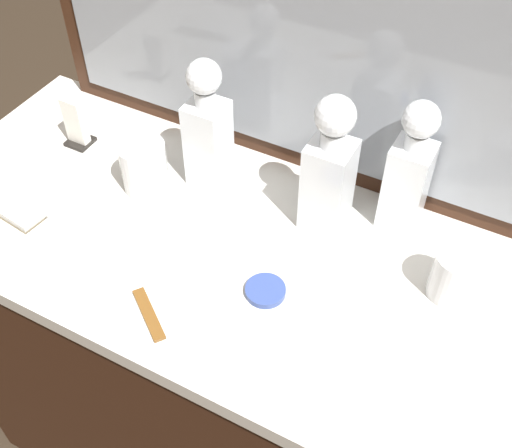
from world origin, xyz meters
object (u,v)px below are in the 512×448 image
at_px(crystal_decanter_far_left, 329,176).
at_px(napkin_holder, 76,126).
at_px(crystal_decanter_left, 208,136).
at_px(crystal_tumbler_front, 144,169).
at_px(silver_brush_right, 8,207).
at_px(crystal_tumbler_right, 453,277).
at_px(tortoiseshell_comb, 149,314).
at_px(crystal_decanter_right, 408,178).
at_px(porcelain_dish, 265,291).

height_order(crystal_decanter_far_left, napkin_holder, crystal_decanter_far_left).
bearing_deg(crystal_decanter_left, crystal_tumbler_front, -140.92).
distance_m(crystal_decanter_left, silver_brush_right, 0.40).
bearing_deg(crystal_decanter_left, crystal_decanter_far_left, -0.33).
relative_size(crystal_tumbler_front, silver_brush_right, 0.64).
distance_m(crystal_tumbler_right, tortoiseshell_comb, 0.50).
height_order(crystal_tumbler_front, crystal_tumbler_right, crystal_tumbler_front).
bearing_deg(crystal_decanter_far_left, tortoiseshell_comb, -116.56).
xyz_separation_m(crystal_decanter_far_left, napkin_holder, (-0.55, -0.03, -0.07)).
height_order(crystal_decanter_left, crystal_decanter_right, crystal_decanter_left).
bearing_deg(crystal_decanter_left, porcelain_dish, -41.62).
bearing_deg(silver_brush_right, crystal_tumbler_right, 14.32).
distance_m(crystal_tumbler_right, porcelain_dish, 0.31).
distance_m(porcelain_dish, napkin_holder, 0.56).
xyz_separation_m(crystal_decanter_right, porcelain_dish, (-0.14, -0.27, -0.10)).
bearing_deg(napkin_holder, tortoiseshell_comb, -38.09).
bearing_deg(napkin_holder, crystal_decanter_right, 8.42).
height_order(crystal_decanter_left, crystal_tumbler_right, crystal_decanter_left).
height_order(porcelain_dish, tortoiseshell_comb, porcelain_dish).
bearing_deg(crystal_decanter_far_left, crystal_decanter_left, 179.67).
bearing_deg(crystal_tumbler_front, crystal_tumbler_right, 2.14).
bearing_deg(napkin_holder, silver_brush_right, -86.95).
bearing_deg(crystal_decanter_right, crystal_decanter_left, -169.93).
height_order(crystal_decanter_right, porcelain_dish, crystal_decanter_right).
relative_size(crystal_decanter_right, napkin_holder, 2.42).
bearing_deg(porcelain_dish, tortoiseshell_comb, -138.42).
xyz_separation_m(crystal_decanter_far_left, crystal_tumbler_front, (-0.34, -0.08, -0.06)).
distance_m(crystal_decanter_right, crystal_tumbler_right, 0.19).
bearing_deg(tortoiseshell_comb, crystal_decanter_right, 54.15).
height_order(crystal_tumbler_right, porcelain_dish, crystal_tumbler_right).
xyz_separation_m(crystal_decanter_far_left, porcelain_dish, (-0.02, -0.20, -0.11)).
height_order(crystal_decanter_right, crystal_tumbler_front, crystal_decanter_right).
bearing_deg(crystal_tumbler_front, tortoiseshell_comb, -54.82).
distance_m(crystal_decanter_far_left, crystal_tumbler_right, 0.27).
xyz_separation_m(crystal_decanter_right, napkin_holder, (-0.67, -0.10, -0.06)).
bearing_deg(crystal_tumbler_right, crystal_decanter_right, 136.71).
relative_size(crystal_decanter_right, crystal_tumbler_right, 2.89).
height_order(crystal_decanter_far_left, crystal_decanter_left, crystal_decanter_far_left).
bearing_deg(crystal_tumbler_right, tortoiseshell_comb, -146.60).
bearing_deg(porcelain_dish, crystal_decanter_right, 62.29).
bearing_deg(porcelain_dish, napkin_holder, 162.30).
xyz_separation_m(crystal_decanter_left, napkin_holder, (-0.30, -0.03, -0.06)).
xyz_separation_m(tortoiseshell_comb, napkin_holder, (-0.38, 0.30, 0.04)).
bearing_deg(crystal_decanter_left, silver_brush_right, -138.22).
relative_size(porcelain_dish, tortoiseshell_comb, 0.68).
bearing_deg(porcelain_dish, crystal_decanter_far_left, 84.71).
height_order(crystal_decanter_right, silver_brush_right, crystal_decanter_right).
distance_m(crystal_decanter_far_left, crystal_decanter_left, 0.25).
height_order(crystal_decanter_left, crystal_tumbler_front, crystal_decanter_left).
distance_m(crystal_tumbler_right, silver_brush_right, 0.82).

